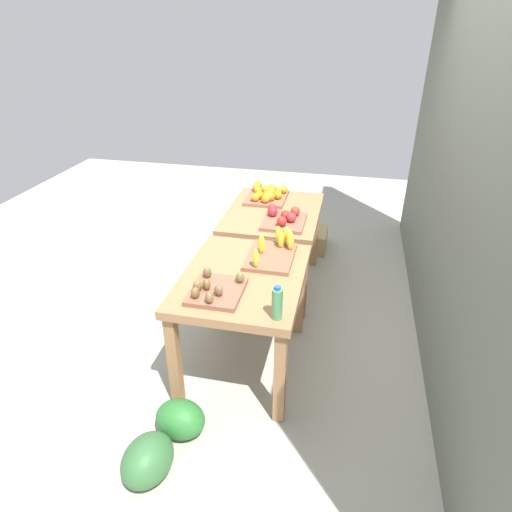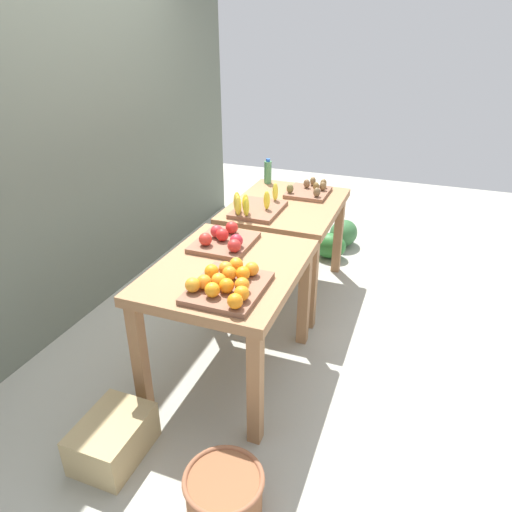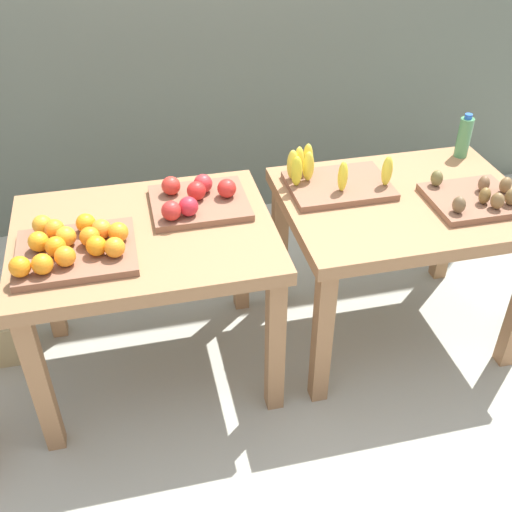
{
  "view_description": "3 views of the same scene",
  "coord_description": "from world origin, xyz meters",
  "px_view_note": "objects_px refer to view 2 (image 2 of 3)",
  "views": [
    {
      "loc": [
        3.0,
        0.63,
        2.28
      ],
      "look_at": [
        -0.07,
        -0.05,
        0.56
      ],
      "focal_mm": 31.0,
      "sensor_mm": 36.0,
      "label": 1
    },
    {
      "loc": [
        -2.68,
        -0.97,
        1.98
      ],
      "look_at": [
        -0.06,
        0.02,
        0.58
      ],
      "focal_mm": 32.41,
      "sensor_mm": 36.0,
      "label": 2
    },
    {
      "loc": [
        -0.59,
        -2.08,
        2.12
      ],
      "look_at": [
        -0.1,
        0.01,
        0.55
      ],
      "focal_mm": 43.22,
      "sensor_mm": 36.0,
      "label": 3
    }
  ],
  "objects_px": {
    "display_table_right": "(286,216)",
    "apple_bin": "(224,240)",
    "display_table_left": "(229,282)",
    "banana_crate": "(256,207)",
    "water_bottle": "(268,172)",
    "wicker_basket": "(224,492)",
    "kiwi_bin": "(309,191)",
    "orange_bin": "(227,283)",
    "watermelon_pile": "(338,238)",
    "cardboard_produce_box": "(113,438)"
  },
  "relations": [
    {
      "from": "watermelon_pile",
      "to": "kiwi_bin",
      "type": "bearing_deg",
      "value": 166.05
    },
    {
      "from": "display_table_left",
      "to": "display_table_right",
      "type": "xyz_separation_m",
      "value": [
        1.12,
        0.0,
        0.0
      ]
    },
    {
      "from": "banana_crate",
      "to": "cardboard_produce_box",
      "type": "xyz_separation_m",
      "value": [
        -1.65,
        0.15,
        -0.69
      ]
    },
    {
      "from": "orange_bin",
      "to": "display_table_left",
      "type": "bearing_deg",
      "value": 22.98
    },
    {
      "from": "display_table_left",
      "to": "water_bottle",
      "type": "xyz_separation_m",
      "value": [
        1.54,
        0.3,
        0.21
      ]
    },
    {
      "from": "kiwi_bin",
      "to": "watermelon_pile",
      "type": "distance_m",
      "value": 0.92
    },
    {
      "from": "water_bottle",
      "to": "watermelon_pile",
      "type": "xyz_separation_m",
      "value": [
        0.46,
        -0.57,
        -0.73
      ]
    },
    {
      "from": "watermelon_pile",
      "to": "wicker_basket",
      "type": "xyz_separation_m",
      "value": [
        -2.88,
        -0.08,
        -0.02
      ]
    },
    {
      "from": "banana_crate",
      "to": "orange_bin",
      "type": "bearing_deg",
      "value": -166.63
    },
    {
      "from": "display_table_left",
      "to": "banana_crate",
      "type": "relative_size",
      "value": 2.36
    },
    {
      "from": "display_table_right",
      "to": "watermelon_pile",
      "type": "xyz_separation_m",
      "value": [
        0.88,
        -0.27,
        -0.52
      ]
    },
    {
      "from": "watermelon_pile",
      "to": "display_table_right",
      "type": "bearing_deg",
      "value": 163.24
    },
    {
      "from": "apple_bin",
      "to": "water_bottle",
      "type": "relative_size",
      "value": 1.88
    },
    {
      "from": "banana_crate",
      "to": "display_table_right",
      "type": "bearing_deg",
      "value": -28.05
    },
    {
      "from": "water_bottle",
      "to": "wicker_basket",
      "type": "xyz_separation_m",
      "value": [
        -2.42,
        -0.65,
        -0.75
      ]
    },
    {
      "from": "display_table_left",
      "to": "water_bottle",
      "type": "height_order",
      "value": "water_bottle"
    },
    {
      "from": "cardboard_produce_box",
      "to": "watermelon_pile",
      "type": "bearing_deg",
      "value": -11.38
    },
    {
      "from": "water_bottle",
      "to": "kiwi_bin",
      "type": "bearing_deg",
      "value": -111.15
    },
    {
      "from": "apple_bin",
      "to": "display_table_left",
      "type": "bearing_deg",
      "value": -151.44
    },
    {
      "from": "apple_bin",
      "to": "banana_crate",
      "type": "relative_size",
      "value": 0.91
    },
    {
      "from": "display_table_left",
      "to": "cardboard_produce_box",
      "type": "height_order",
      "value": "display_table_left"
    },
    {
      "from": "orange_bin",
      "to": "banana_crate",
      "type": "xyz_separation_m",
      "value": [
        1.1,
        0.26,
        -0.0
      ]
    },
    {
      "from": "orange_bin",
      "to": "apple_bin",
      "type": "distance_m",
      "value": 0.55
    },
    {
      "from": "kiwi_bin",
      "to": "watermelon_pile",
      "type": "bearing_deg",
      "value": -13.95
    },
    {
      "from": "water_bottle",
      "to": "display_table_right",
      "type": "bearing_deg",
      "value": -144.2
    },
    {
      "from": "wicker_basket",
      "to": "display_table_right",
      "type": "bearing_deg",
      "value": 9.92
    },
    {
      "from": "apple_bin",
      "to": "wicker_basket",
      "type": "height_order",
      "value": "apple_bin"
    },
    {
      "from": "display_table_left",
      "to": "display_table_right",
      "type": "relative_size",
      "value": 1.0
    },
    {
      "from": "display_table_left",
      "to": "banana_crate",
      "type": "bearing_deg",
      "value": 10.18
    },
    {
      "from": "apple_bin",
      "to": "cardboard_produce_box",
      "type": "height_order",
      "value": "apple_bin"
    },
    {
      "from": "display_table_right",
      "to": "apple_bin",
      "type": "relative_size",
      "value": 2.6
    },
    {
      "from": "orange_bin",
      "to": "water_bottle",
      "type": "relative_size",
      "value": 2.11
    },
    {
      "from": "water_bottle",
      "to": "watermelon_pile",
      "type": "relative_size",
      "value": 0.34
    },
    {
      "from": "water_bottle",
      "to": "orange_bin",
      "type": "bearing_deg",
      "value": -167.05
    },
    {
      "from": "display_table_left",
      "to": "kiwi_bin",
      "type": "height_order",
      "value": "kiwi_bin"
    },
    {
      "from": "display_table_right",
      "to": "kiwi_bin",
      "type": "bearing_deg",
      "value": -23.1
    },
    {
      "from": "display_table_right",
      "to": "watermelon_pile",
      "type": "height_order",
      "value": "display_table_right"
    },
    {
      "from": "apple_bin",
      "to": "cardboard_produce_box",
      "type": "bearing_deg",
      "value": 170.68
    },
    {
      "from": "display_table_right",
      "to": "banana_crate",
      "type": "xyz_separation_m",
      "value": [
        -0.28,
        0.15,
        0.15
      ]
    },
    {
      "from": "display_table_left",
      "to": "orange_bin",
      "type": "relative_size",
      "value": 2.31
    },
    {
      "from": "banana_crate",
      "to": "kiwi_bin",
      "type": "distance_m",
      "value": 0.6
    },
    {
      "from": "display_table_right",
      "to": "wicker_basket",
      "type": "bearing_deg",
      "value": -170.08
    },
    {
      "from": "orange_bin",
      "to": "kiwi_bin",
      "type": "xyz_separation_m",
      "value": [
        1.64,
        -0.0,
        -0.02
      ]
    },
    {
      "from": "kiwi_bin",
      "to": "orange_bin",
      "type": "bearing_deg",
      "value": 179.98
    },
    {
      "from": "display_table_left",
      "to": "cardboard_produce_box",
      "type": "distance_m",
      "value": 1.02
    },
    {
      "from": "kiwi_bin",
      "to": "watermelon_pile",
      "type": "height_order",
      "value": "kiwi_bin"
    },
    {
      "from": "banana_crate",
      "to": "watermelon_pile",
      "type": "xyz_separation_m",
      "value": [
        1.16,
        -0.42,
        -0.68
      ]
    },
    {
      "from": "display_table_right",
      "to": "water_bottle",
      "type": "relative_size",
      "value": 4.88
    },
    {
      "from": "display_table_right",
      "to": "cardboard_produce_box",
      "type": "bearing_deg",
      "value": 171.15
    },
    {
      "from": "display_table_right",
      "to": "banana_crate",
      "type": "distance_m",
      "value": 0.36
    }
  ]
}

